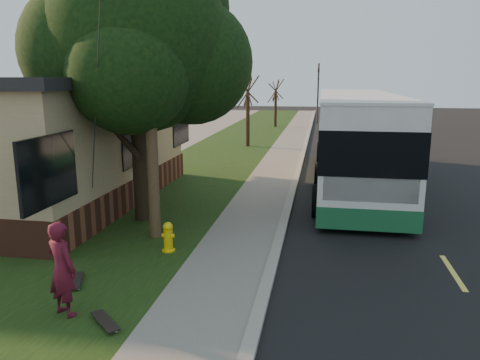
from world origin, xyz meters
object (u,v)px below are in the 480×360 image
object	(u,v)px
transit_bus	(355,137)
bare_tree_near	(248,112)
skateboarder	(62,269)
skateboard_spare	(105,321)
traffic_signal	(318,89)
bare_tree_far	(276,104)
distant_car	(346,123)
skateboard_main	(77,281)
utility_pole	(148,62)
fire_hydrant	(168,237)
leafy_tree	(139,44)
dumpster	(41,195)

from	to	relation	value
transit_bus	bare_tree_near	bearing A→B (deg)	122.04
skateboarder	skateboard_spare	distance (m)	1.21
traffic_signal	skateboarder	xyz separation A→B (m)	(-3.93, -37.33, -2.22)
bare_tree_far	distant_car	xyz separation A→B (m)	(5.77, -3.82, -1.15)
bare_tree_near	skateboarder	distance (m)	21.36
bare_tree_near	skateboard_main	size ratio (longest dim) A/B	5.04
bare_tree_near	skateboard_main	distance (m)	20.20
utility_pole	skateboard_main	world-z (taller)	utility_pole
fire_hydrant	distant_car	distance (m)	26.73
skateboard_main	leafy_tree	bearing A→B (deg)	93.37
utility_pole	distant_car	xyz separation A→B (m)	(6.07, 25.19, -3.77)
fire_hydrant	traffic_signal	world-z (taller)	traffic_signal
skateboarder	skateboard_spare	xyz separation A→B (m)	(0.87, -0.22, -0.81)
bare_tree_far	skateboarder	world-z (taller)	bare_tree_far
distant_car	fire_hydrant	bearing A→B (deg)	-95.28
leafy_tree	transit_bus	distance (m)	9.44
leafy_tree	bare_tree_near	distance (m)	15.66
bare_tree_near	skateboard_spare	distance (m)	21.66
transit_bus	skateboard_spare	size ratio (longest dim) A/B	17.30
bare_tree_near	transit_bus	bearing A→B (deg)	-57.96
utility_pole	bare_tree_far	distance (m)	29.13
transit_bus	skateboard_spare	bearing A→B (deg)	-111.81
bare_tree_near	skateboarder	size ratio (longest dim) A/B	2.47
utility_pole	distant_car	world-z (taller)	utility_pole
dumpster	distant_car	size ratio (longest dim) A/B	0.35
distant_car	utility_pole	bearing A→B (deg)	-97.25
utility_pole	traffic_signal	distance (m)	33.26
traffic_signal	skateboarder	bearing A→B (deg)	-96.01
leafy_tree	skateboard_main	world-z (taller)	leafy_tree
bare_tree_far	transit_bus	xyz separation A→B (m)	(5.33, -21.32, -0.08)
distant_car	traffic_signal	bearing A→B (deg)	112.46
skateboard_spare	distant_car	size ratio (longest dim) A/B	0.15
fire_hydrant	transit_bus	bearing A→B (deg)	60.40
fire_hydrant	utility_pole	distance (m)	4.37
leafy_tree	bare_tree_far	world-z (taller)	leafy_tree
dumpster	distant_car	world-z (taller)	distant_car
utility_pole	bare_tree_far	xyz separation A→B (m)	(0.31, 29.01, -2.63)
fire_hydrant	skateboard_main	size ratio (longest dim) A/B	0.87
traffic_signal	transit_bus	xyz separation A→B (m)	(1.83, -25.32, -1.24)
skateboard_spare	dumpster	distance (m)	7.77
fire_hydrant	utility_pole	size ratio (longest dim) A/B	0.08
utility_pole	skateboarder	world-z (taller)	utility_pole
skateboard_main	distant_car	xyz separation A→B (m)	(6.66, 28.28, 0.73)
fire_hydrant	bare_tree_near	bearing A→B (deg)	92.86
traffic_signal	skateboarder	size ratio (longest dim) A/B	3.15
skateboard_main	bare_tree_far	bearing A→B (deg)	88.41
bare_tree_near	skateboarder	xyz separation A→B (m)	(0.07, -21.33, -1.21)
utility_pole	transit_bus	size ratio (longest dim) A/B	0.68
dumpster	utility_pole	bearing A→B (deg)	-18.42
bare_tree_far	distant_car	distance (m)	7.01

